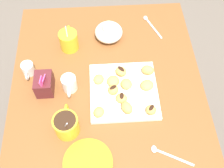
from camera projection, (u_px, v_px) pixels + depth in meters
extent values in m
plane|color=#665B51|center=(109.00, 144.00, 1.79)|extent=(8.00, 8.00, 0.00)
cube|color=brown|center=(107.00, 85.00, 1.19)|extent=(0.94, 0.81, 0.04)
cube|color=brown|center=(160.00, 58.00, 1.73)|extent=(0.07, 0.07, 0.70)
cube|color=brown|center=(49.00, 64.00, 1.71)|extent=(0.07, 0.07, 0.70)
cube|color=white|center=(124.00, 91.00, 1.14)|extent=(0.27, 0.27, 0.02)
cylinder|color=yellow|center=(66.00, 125.00, 1.02)|extent=(0.09, 0.09, 0.09)
torus|color=yellow|center=(67.00, 111.00, 1.05)|extent=(0.06, 0.01, 0.06)
cylinder|color=#331E11|center=(65.00, 121.00, 0.99)|extent=(0.08, 0.08, 0.01)
cylinder|color=silver|center=(65.00, 126.00, 0.98)|extent=(0.04, 0.04, 0.11)
cylinder|color=yellow|center=(69.00, 41.00, 1.24)|extent=(0.08, 0.08, 0.09)
torus|color=yellow|center=(69.00, 32.00, 1.27)|extent=(0.06, 0.01, 0.06)
cylinder|color=#331E11|center=(68.00, 35.00, 1.21)|extent=(0.07, 0.07, 0.01)
cylinder|color=silver|center=(68.00, 38.00, 1.20)|extent=(0.04, 0.01, 0.12)
cylinder|color=white|center=(69.00, 83.00, 1.13)|extent=(0.06, 0.06, 0.07)
cone|color=white|center=(69.00, 74.00, 1.12)|extent=(0.02, 0.02, 0.02)
torus|color=white|center=(69.00, 91.00, 1.11)|extent=(0.05, 0.01, 0.05)
cylinder|color=white|center=(68.00, 79.00, 1.10)|extent=(0.05, 0.05, 0.01)
cube|color=#561E23|center=(44.00, 84.00, 1.12)|extent=(0.09, 0.07, 0.08)
cube|color=#EA4C93|center=(41.00, 81.00, 1.07)|extent=(0.04, 0.01, 0.03)
cube|color=#EA4C93|center=(44.00, 80.00, 1.07)|extent=(0.04, 0.02, 0.03)
ellipsoid|color=white|center=(109.00, 32.00, 1.28)|extent=(0.13, 0.13, 0.07)
sphere|color=#F4E5B2|center=(109.00, 28.00, 1.26)|extent=(0.07, 0.07, 0.07)
ellipsoid|color=green|center=(108.00, 23.00, 1.25)|extent=(0.03, 0.03, 0.01)
cylinder|color=white|center=(28.00, 69.00, 1.18)|extent=(0.05, 0.05, 0.05)
cone|color=white|center=(28.00, 62.00, 1.18)|extent=(0.02, 0.02, 0.02)
torus|color=white|center=(27.00, 75.00, 1.16)|extent=(0.04, 0.01, 0.04)
cylinder|color=black|center=(27.00, 66.00, 1.16)|extent=(0.04, 0.04, 0.01)
cylinder|color=orange|center=(88.00, 163.00, 0.99)|extent=(0.18, 0.18, 0.01)
cube|color=silver|center=(153.00, 28.00, 1.34)|extent=(0.14, 0.07, 0.00)
ellipsoid|color=silver|center=(145.00, 18.00, 1.38)|extent=(0.03, 0.02, 0.01)
cube|color=silver|center=(174.00, 157.00, 1.00)|extent=(0.08, 0.14, 0.00)
ellipsoid|color=silver|center=(154.00, 149.00, 1.02)|extent=(0.03, 0.02, 0.01)
ellipsoid|color=#DBA351|center=(99.00, 112.00, 1.06)|extent=(0.06, 0.06, 0.03)
ellipsoid|color=#DBA351|center=(147.00, 85.00, 1.13)|extent=(0.07, 0.07, 0.03)
ellipsoid|color=#DBA351|center=(121.00, 71.00, 1.17)|extent=(0.07, 0.07, 0.03)
ellipsoid|color=black|center=(121.00, 69.00, 1.15)|extent=(0.04, 0.03, 0.00)
ellipsoid|color=#DBA351|center=(113.00, 90.00, 1.12)|extent=(0.06, 0.06, 0.04)
ellipsoid|color=black|center=(113.00, 87.00, 1.10)|extent=(0.03, 0.03, 0.00)
ellipsoid|color=#DBA351|center=(151.00, 110.00, 1.07)|extent=(0.05, 0.05, 0.04)
ellipsoid|color=black|center=(152.00, 108.00, 1.05)|extent=(0.03, 0.03, 0.00)
ellipsoid|color=#DBA351|center=(122.00, 98.00, 1.10)|extent=(0.05, 0.05, 0.04)
ellipsoid|color=black|center=(122.00, 96.00, 1.08)|extent=(0.03, 0.02, 0.00)
ellipsoid|color=#DBA351|center=(99.00, 79.00, 1.15)|extent=(0.06, 0.06, 0.03)
ellipsoid|color=#DBA351|center=(127.00, 108.00, 1.07)|extent=(0.07, 0.06, 0.04)
ellipsoid|color=#DBA351|center=(148.00, 70.00, 1.17)|extent=(0.05, 0.06, 0.04)
ellipsoid|color=#DBA351|center=(126.00, 84.00, 1.13)|extent=(0.05, 0.05, 0.03)
ellipsoid|color=#DBA351|center=(113.00, 81.00, 1.14)|extent=(0.07, 0.07, 0.03)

